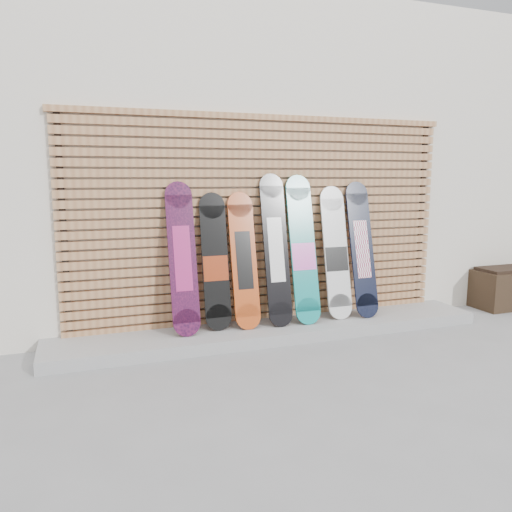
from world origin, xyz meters
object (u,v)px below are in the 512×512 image
object	(u,v)px
snowboard_1	(215,262)
snowboard_2	(244,260)
snowboard_5	(336,253)
snowboard_6	(362,249)
snowboard_3	(276,250)
snowboard_0	(183,258)
snowboard_4	(303,250)

from	to	relation	value
snowboard_1	snowboard_2	bearing A→B (deg)	-5.86
snowboard_5	snowboard_6	bearing A→B (deg)	-4.08
snowboard_2	snowboard_3	size ratio (longest dim) A/B	0.88
snowboard_6	snowboard_1	bearing A→B (deg)	178.28
snowboard_0	snowboard_1	bearing A→B (deg)	6.22
snowboard_1	snowboard_6	bearing A→B (deg)	-1.72
snowboard_6	snowboard_2	bearing A→B (deg)	179.17
snowboard_0	snowboard_4	world-z (taller)	snowboard_4
snowboard_5	snowboard_6	world-z (taller)	snowboard_6
snowboard_2	snowboard_4	distance (m)	0.66
snowboard_4	snowboard_5	distance (m)	0.42
snowboard_5	snowboard_3	bearing A→B (deg)	-178.81
snowboard_0	snowboard_3	world-z (taller)	snowboard_3
snowboard_3	snowboard_4	size ratio (longest dim) A/B	1.01
snowboard_1	snowboard_5	xyz separation A→B (m)	(1.36, -0.03, 0.03)
snowboard_1	snowboard_4	size ratio (longest dim) A/B	0.89
snowboard_2	snowboard_3	xyz separation A→B (m)	(0.35, -0.01, 0.09)
snowboard_6	snowboard_4	bearing A→B (deg)	-179.56
snowboard_2	snowboard_6	xyz separation A→B (m)	(1.37, -0.02, 0.05)
snowboard_3	snowboard_4	bearing A→B (deg)	-2.42
snowboard_0	snowboard_3	bearing A→B (deg)	-0.33
snowboard_0	snowboard_4	bearing A→B (deg)	-0.83
snowboard_1	snowboard_5	world-z (taller)	snowboard_5
snowboard_1	snowboard_5	size ratio (longest dim) A/B	0.96
snowboard_3	snowboard_4	xyz separation A→B (m)	(0.31, -0.01, -0.02)
snowboard_2	snowboard_3	distance (m)	0.36
snowboard_4	snowboard_3	bearing A→B (deg)	177.58
snowboard_0	snowboard_1	xyz separation A→B (m)	(0.34, 0.04, -0.07)
snowboard_0	snowboard_6	xyz separation A→B (m)	(2.01, -0.01, -0.00)
snowboard_1	snowboard_3	world-z (taller)	snowboard_3
snowboard_1	snowboard_3	bearing A→B (deg)	-3.81
snowboard_1	snowboard_3	xyz separation A→B (m)	(0.64, -0.04, 0.10)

